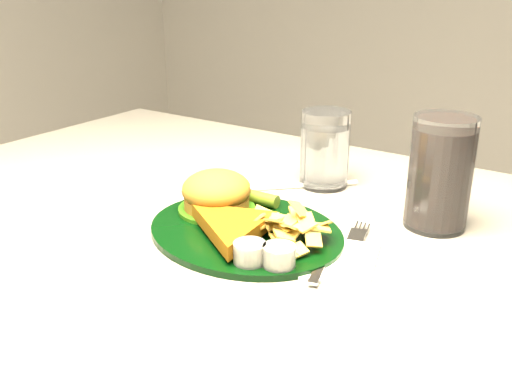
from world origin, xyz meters
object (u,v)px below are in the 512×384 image
water_glass (325,149)px  cola_glass (440,173)px  dinner_plate (245,213)px  fork_napkin (328,256)px

water_glass → cola_glass: cola_glass is taller
cola_glass → water_glass: bearing=164.5°
water_glass → dinner_plate: bearing=-89.5°
dinner_plate → water_glass: (-0.00, 0.22, 0.03)m
dinner_plate → fork_napkin: bearing=7.3°
dinner_plate → cola_glass: size_ratio=1.78×
dinner_plate → fork_napkin: size_ratio=1.69×
fork_napkin → water_glass: bearing=103.0°
cola_glass → fork_napkin: 0.19m
dinner_plate → cola_glass: 0.26m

